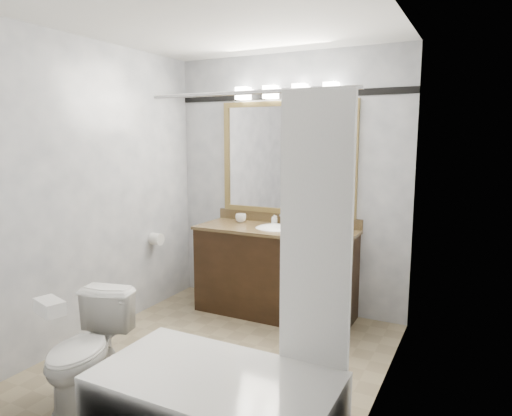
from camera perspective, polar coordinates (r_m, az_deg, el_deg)
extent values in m
cube|color=gray|center=(3.75, -4.45, -18.27)|extent=(2.40, 2.60, 0.01)
cube|color=white|center=(3.43, -4.99, 22.30)|extent=(2.40, 2.60, 0.01)
cube|color=silver|center=(4.53, 3.97, 3.08)|extent=(2.40, 0.01, 2.50)
cube|color=silver|center=(2.38, -21.41, -2.81)|extent=(2.40, 0.01, 2.50)
cube|color=silver|center=(4.13, -19.13, 2.05)|extent=(0.01, 2.60, 2.50)
cube|color=silver|center=(2.93, 15.80, -0.41)|extent=(0.01, 2.60, 2.50)
cube|color=black|center=(4.43, 2.38, -8.13)|extent=(1.50, 0.55, 0.82)
cube|color=olive|center=(4.33, 2.41, -2.74)|extent=(1.53, 0.58, 0.03)
cube|color=olive|center=(4.56, 3.83, -1.33)|extent=(1.53, 0.03, 0.10)
ellipsoid|color=white|center=(4.33, 2.41, -2.94)|extent=(0.44, 0.34, 0.14)
cube|color=olive|center=(4.49, 3.95, 12.93)|extent=(1.40, 0.04, 0.05)
cube|color=olive|center=(4.54, 3.81, -0.40)|extent=(1.40, 0.04, 0.05)
cube|color=olive|center=(4.79, -3.62, 6.40)|extent=(0.05, 0.04, 1.00)
cube|color=olive|center=(4.27, 12.30, 5.91)|extent=(0.05, 0.04, 1.00)
cube|color=white|center=(4.49, 3.91, 6.23)|extent=(1.30, 0.01, 1.00)
cube|color=silver|center=(4.49, 3.92, 14.53)|extent=(0.90, 0.05, 0.03)
cube|color=white|center=(4.64, -1.61, 14.12)|extent=(0.12, 0.12, 0.12)
cube|color=white|center=(4.51, 1.85, 14.27)|extent=(0.12, 0.12, 0.12)
cube|color=white|center=(4.39, 5.51, 14.39)|extent=(0.12, 0.12, 0.12)
cube|color=white|center=(4.29, 9.37, 14.44)|extent=(0.12, 0.12, 0.12)
cube|color=black|center=(4.51, 4.03, 13.87)|extent=(2.40, 0.01, 0.06)
cube|color=white|center=(2.72, -5.07, -24.18)|extent=(1.30, 0.72, 0.45)
cylinder|color=silver|center=(2.62, -1.07, 14.22)|extent=(1.30, 0.02, 0.02)
cube|color=white|center=(2.49, 7.47, -3.52)|extent=(0.40, 0.04, 1.55)
cylinder|color=white|center=(4.66, -12.34, -3.80)|extent=(0.11, 0.12, 0.12)
imported|color=white|center=(3.28, -20.37, -16.33)|extent=(0.53, 0.74, 0.68)
cube|color=white|center=(2.98, -24.39, -11.17)|extent=(0.23, 0.16, 0.08)
cylinder|color=black|center=(4.10, 7.85, -3.10)|extent=(0.20, 0.20, 0.02)
cylinder|color=black|center=(4.13, 8.32, -1.03)|extent=(0.16, 0.16, 0.28)
sphere|color=black|center=(4.11, 8.37, 0.90)|extent=(0.17, 0.17, 0.17)
cube|color=black|center=(4.04, 7.77, 0.08)|extent=(0.12, 0.12, 0.05)
cylinder|color=silver|center=(4.07, 7.71, -2.71)|extent=(0.07, 0.07, 0.07)
imported|color=white|center=(4.62, -1.92, -1.26)|extent=(0.11, 0.11, 0.09)
imported|color=white|center=(4.49, 2.31, -1.49)|extent=(0.04, 0.05, 0.10)
imported|color=white|center=(4.48, 4.32, -1.62)|extent=(0.07, 0.07, 0.08)
cube|color=beige|center=(4.38, 4.43, -2.21)|extent=(0.10, 0.07, 0.03)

